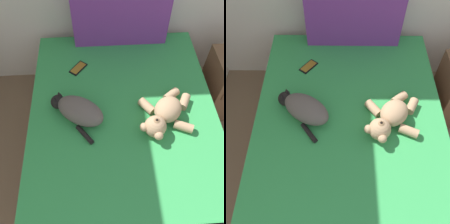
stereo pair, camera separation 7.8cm
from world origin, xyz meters
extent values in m
cube|color=brown|center=(1.26, 3.05, 0.16)|extent=(1.35, 1.94, 0.32)
cube|color=white|center=(1.26, 3.05, 0.42)|extent=(1.31, 1.88, 0.21)
cube|color=green|center=(1.26, 3.11, 0.54)|extent=(1.30, 1.74, 0.02)
cube|color=#72338C|center=(1.29, 3.92, 0.81)|extent=(0.76, 0.15, 0.52)
ellipsoid|color=#59514C|center=(0.97, 3.13, 0.62)|extent=(0.39, 0.35, 0.15)
sphere|color=black|center=(0.81, 3.23, 0.60)|extent=(0.10, 0.10, 0.10)
cone|color=black|center=(0.79, 3.21, 0.66)|extent=(0.04, 0.04, 0.04)
cone|color=black|center=(0.82, 3.26, 0.66)|extent=(0.04, 0.04, 0.04)
cylinder|color=black|center=(0.99, 2.98, 0.56)|extent=(0.12, 0.15, 0.03)
ellipsoid|color=black|center=(0.91, 3.21, 0.57)|extent=(0.11, 0.10, 0.04)
ellipsoid|color=tan|center=(1.55, 3.11, 0.62)|extent=(0.27, 0.27, 0.14)
sphere|color=tan|center=(1.44, 2.98, 0.62)|extent=(0.14, 0.14, 0.14)
sphere|color=#8E6B49|center=(1.44, 2.98, 0.67)|extent=(0.06, 0.06, 0.06)
sphere|color=black|center=(1.44, 2.98, 0.69)|extent=(0.02, 0.02, 0.02)
sphere|color=tan|center=(1.45, 2.91, 0.63)|extent=(0.06, 0.06, 0.06)
sphere|color=tan|center=(1.37, 2.97, 0.63)|extent=(0.06, 0.06, 0.06)
cylinder|color=tan|center=(1.64, 2.99, 0.58)|extent=(0.14, 0.11, 0.06)
cylinder|color=tan|center=(1.69, 3.19, 0.58)|extent=(0.11, 0.13, 0.06)
cylinder|color=tan|center=(1.42, 3.17, 0.58)|extent=(0.12, 0.14, 0.06)
cylinder|color=tan|center=(1.61, 3.26, 0.58)|extent=(0.13, 0.12, 0.06)
cube|color=black|center=(0.94, 3.59, 0.55)|extent=(0.15, 0.16, 0.01)
cube|color=olive|center=(0.94, 3.59, 0.56)|extent=(0.13, 0.14, 0.00)
camera|label=1|loc=(1.11, 2.10, 2.05)|focal=42.50mm
camera|label=2|loc=(1.19, 2.10, 2.05)|focal=42.50mm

